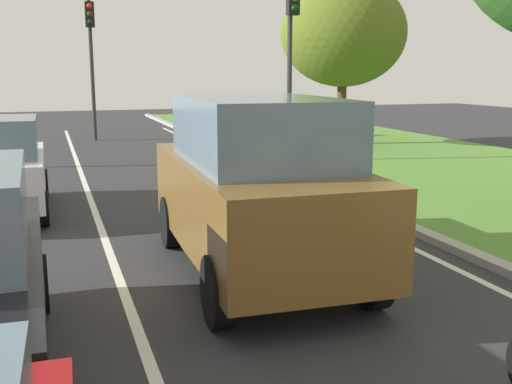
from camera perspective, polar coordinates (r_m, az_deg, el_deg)
name	(u,v)px	position (r m, az deg, el deg)	size (l,w,h in m)	color
ground_plane	(128,202)	(12.59, -11.75, -0.95)	(60.00, 60.00, 0.00)	#2D2D30
lane_line_center	(92,205)	(12.53, -14.93, -1.14)	(0.12, 32.00, 0.01)	silver
lane_line_right_edge	(295,191)	(13.49, 3.60, 0.08)	(0.12, 32.00, 0.01)	silver
grass_verge_right	(481,178)	(15.97, 20.09, 1.26)	(9.00, 48.00, 0.06)	#548433
curb_right	(316,187)	(13.67, 5.54, 0.44)	(0.24, 48.00, 0.12)	#9E9B93
car_suv_ahead	(257,186)	(7.79, 0.10, 0.59)	(2.10, 4.56, 2.28)	brown
traffic_light_near_right	(291,35)	(17.43, 3.29, 14.30)	(0.32, 0.50, 5.37)	#2D2D2D
traffic_light_far_median	(91,44)	(23.95, -15.06, 13.13)	(0.32, 0.50, 5.27)	#2D2D2D
tree_roadside_far	(343,33)	(21.85, 8.10, 14.38)	(4.28, 4.28, 5.68)	#4C331E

